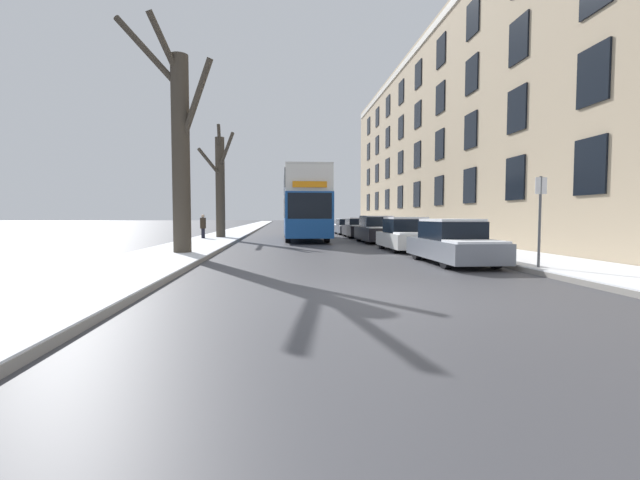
{
  "coord_description": "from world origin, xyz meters",
  "views": [
    {
      "loc": [
        -1.96,
        -7.82,
        1.51
      ],
      "look_at": [
        0.05,
        14.57,
        0.27
      ],
      "focal_mm": 24.0,
      "sensor_mm": 36.0,
      "label": 1
    }
  ],
  "objects_px": {
    "parked_car_0": "(453,243)",
    "street_sign_post": "(540,218)",
    "bare_tree_left_1": "(220,184)",
    "parked_car_4": "(347,227)",
    "double_decker_bus": "(304,202)",
    "pedestrian_left_sidewalk": "(203,226)",
    "parked_car_2": "(376,230)",
    "parked_car_3": "(358,228)",
    "parked_car_1": "(406,235)",
    "bare_tree_left_0": "(180,145)"
  },
  "relations": [
    {
      "from": "parked_car_3",
      "to": "pedestrian_left_sidewalk",
      "type": "relative_size",
      "value": 2.61
    },
    {
      "from": "parked_car_2",
      "to": "parked_car_1",
      "type": "bearing_deg",
      "value": -90.0
    },
    {
      "from": "pedestrian_left_sidewalk",
      "to": "street_sign_post",
      "type": "distance_m",
      "value": 20.06
    },
    {
      "from": "parked_car_2",
      "to": "street_sign_post",
      "type": "xyz_separation_m",
      "value": [
        1.36,
        -13.48,
        0.76
      ]
    },
    {
      "from": "bare_tree_left_1",
      "to": "pedestrian_left_sidewalk",
      "type": "bearing_deg",
      "value": -121.79
    },
    {
      "from": "parked_car_1",
      "to": "parked_car_3",
      "type": "height_order",
      "value": "parked_car_1"
    },
    {
      "from": "double_decker_bus",
      "to": "street_sign_post",
      "type": "distance_m",
      "value": 17.9
    },
    {
      "from": "parked_car_0",
      "to": "parked_car_2",
      "type": "relative_size",
      "value": 0.98
    },
    {
      "from": "bare_tree_left_0",
      "to": "pedestrian_left_sidewalk",
      "type": "xyz_separation_m",
      "value": [
        -1.08,
        10.56,
        -3.29
      ]
    },
    {
      "from": "bare_tree_left_0",
      "to": "parked_car_4",
      "type": "distance_m",
      "value": 21.37
    },
    {
      "from": "parked_car_2",
      "to": "parked_car_4",
      "type": "distance_m",
      "value": 11.19
    },
    {
      "from": "double_decker_bus",
      "to": "parked_car_1",
      "type": "height_order",
      "value": "double_decker_bus"
    },
    {
      "from": "parked_car_3",
      "to": "street_sign_post",
      "type": "bearing_deg",
      "value": -85.98
    },
    {
      "from": "parked_car_1",
      "to": "parked_car_4",
      "type": "xyz_separation_m",
      "value": [
        0.0,
        17.08,
        -0.06
      ]
    },
    {
      "from": "parked_car_0",
      "to": "parked_car_3",
      "type": "xyz_separation_m",
      "value": [
        0.0,
        16.95,
        0.01
      ]
    },
    {
      "from": "bare_tree_left_0",
      "to": "parked_car_0",
      "type": "distance_m",
      "value": 10.42
    },
    {
      "from": "parked_car_3",
      "to": "pedestrian_left_sidewalk",
      "type": "height_order",
      "value": "pedestrian_left_sidewalk"
    },
    {
      "from": "parked_car_4",
      "to": "pedestrian_left_sidewalk",
      "type": "xyz_separation_m",
      "value": [
        -10.32,
        -8.38,
        0.29
      ]
    },
    {
      "from": "double_decker_bus",
      "to": "parked_car_4",
      "type": "bearing_deg",
      "value": 62.47
    },
    {
      "from": "parked_car_4",
      "to": "pedestrian_left_sidewalk",
      "type": "bearing_deg",
      "value": -140.9
    },
    {
      "from": "bare_tree_left_0",
      "to": "parked_car_1",
      "type": "distance_m",
      "value": 10.05
    },
    {
      "from": "parked_car_0",
      "to": "parked_car_1",
      "type": "xyz_separation_m",
      "value": [
        0.0,
        5.15,
        0.02
      ]
    },
    {
      "from": "parked_car_1",
      "to": "parked_car_2",
      "type": "relative_size",
      "value": 0.86
    },
    {
      "from": "parked_car_2",
      "to": "pedestrian_left_sidewalk",
      "type": "distance_m",
      "value": 10.69
    },
    {
      "from": "bare_tree_left_1",
      "to": "street_sign_post",
      "type": "height_order",
      "value": "bare_tree_left_1"
    },
    {
      "from": "bare_tree_left_0",
      "to": "pedestrian_left_sidewalk",
      "type": "height_order",
      "value": "bare_tree_left_0"
    },
    {
      "from": "double_decker_bus",
      "to": "pedestrian_left_sidewalk",
      "type": "distance_m",
      "value": 6.57
    },
    {
      "from": "bare_tree_left_0",
      "to": "parked_car_0",
      "type": "relative_size",
      "value": 1.95
    },
    {
      "from": "double_decker_bus",
      "to": "street_sign_post",
      "type": "relative_size",
      "value": 4.23
    },
    {
      "from": "pedestrian_left_sidewalk",
      "to": "double_decker_bus",
      "type": "bearing_deg",
      "value": -74.69
    },
    {
      "from": "bare_tree_left_0",
      "to": "street_sign_post",
      "type": "xyz_separation_m",
      "value": [
        10.6,
        -5.74,
        -2.71
      ]
    },
    {
      "from": "bare_tree_left_1",
      "to": "double_decker_bus",
      "type": "height_order",
      "value": "bare_tree_left_1"
    },
    {
      "from": "bare_tree_left_1",
      "to": "parked_car_3",
      "type": "distance_m",
      "value": 10.03
    },
    {
      "from": "parked_car_3",
      "to": "pedestrian_left_sidewalk",
      "type": "bearing_deg",
      "value": -163.25
    },
    {
      "from": "double_decker_bus",
      "to": "pedestrian_left_sidewalk",
      "type": "bearing_deg",
      "value": -173.21
    },
    {
      "from": "bare_tree_left_1",
      "to": "bare_tree_left_0",
      "type": "bearing_deg",
      "value": -89.0
    },
    {
      "from": "bare_tree_left_0",
      "to": "street_sign_post",
      "type": "height_order",
      "value": "bare_tree_left_0"
    },
    {
      "from": "parked_car_3",
      "to": "parked_car_4",
      "type": "height_order",
      "value": "parked_car_3"
    },
    {
      "from": "bare_tree_left_0",
      "to": "bare_tree_left_1",
      "type": "height_order",
      "value": "bare_tree_left_0"
    },
    {
      "from": "parked_car_1",
      "to": "parked_car_2",
      "type": "xyz_separation_m",
      "value": [
        -0.0,
        5.88,
        0.03
      ]
    },
    {
      "from": "bare_tree_left_1",
      "to": "parked_car_4",
      "type": "distance_m",
      "value": 12.11
    },
    {
      "from": "parked_car_1",
      "to": "pedestrian_left_sidewalk",
      "type": "xyz_separation_m",
      "value": [
        -10.32,
        8.69,
        0.22
      ]
    },
    {
      "from": "bare_tree_left_1",
      "to": "parked_car_0",
      "type": "xyz_separation_m",
      "value": [
        9.44,
        -15.25,
        -2.93
      ]
    },
    {
      "from": "parked_car_4",
      "to": "double_decker_bus",
      "type": "bearing_deg",
      "value": -117.53
    },
    {
      "from": "double_decker_bus",
      "to": "parked_car_0",
      "type": "distance_m",
      "value": 15.24
    },
    {
      "from": "bare_tree_left_0",
      "to": "double_decker_bus",
      "type": "relative_size",
      "value": 0.8
    },
    {
      "from": "street_sign_post",
      "to": "parked_car_4",
      "type": "bearing_deg",
      "value": 93.17
    },
    {
      "from": "bare_tree_left_0",
      "to": "pedestrian_left_sidewalk",
      "type": "bearing_deg",
      "value": 95.85
    },
    {
      "from": "pedestrian_left_sidewalk",
      "to": "parked_car_1",
      "type": "bearing_deg",
      "value": -121.61
    },
    {
      "from": "parked_car_0",
      "to": "street_sign_post",
      "type": "xyz_separation_m",
      "value": [
        1.36,
        -2.45,
        0.82
      ]
    }
  ]
}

